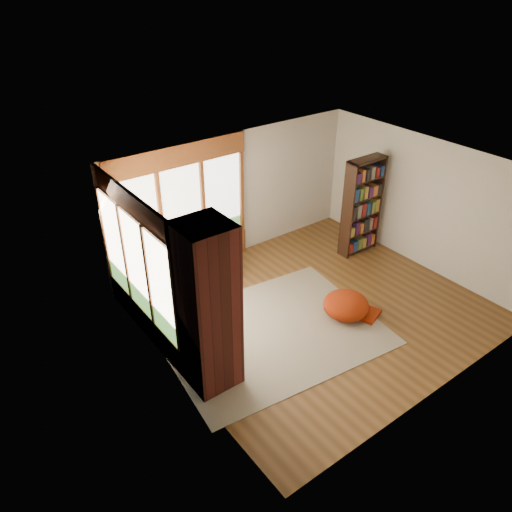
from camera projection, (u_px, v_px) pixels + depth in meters
floor at (315, 309)px, 8.93m from camera, size 5.50×5.50×0.00m
ceiling at (326, 172)px, 7.59m from camera, size 5.50×5.50×0.00m
wall_back at (235, 196)px, 9.98m from camera, size 5.50×0.04×2.60m
wall_front at (450, 322)px, 6.54m from camera, size 5.50×0.04×2.60m
wall_left at (173, 305)px, 6.85m from camera, size 0.04×5.00×2.60m
wall_right at (424, 204)px, 9.66m from camera, size 0.04×5.00×2.60m
windows_back at (183, 210)px, 9.32m from camera, size 2.82×0.10×1.90m
windows_left at (137, 264)px, 7.67m from camera, size 0.10×2.62×1.90m
roller_blind at (113, 221)px, 8.05m from camera, size 0.03×0.72×0.90m
brick_chimney at (208, 308)px, 6.79m from camera, size 0.70×0.70×2.60m
sectional_sofa at (171, 289)px, 8.94m from camera, size 2.20×2.20×0.80m
area_rug at (272, 332)px, 8.36m from camera, size 3.81×3.08×0.01m
bookshelf at (362, 206)px, 10.19m from camera, size 0.88×0.29×2.05m
pouf at (346, 305)px, 8.65m from camera, size 0.94×0.94×0.43m
dog_tan at (185, 265)px, 8.69m from camera, size 1.06×0.98×0.52m
dog_brindle at (172, 294)px, 8.03m from camera, size 0.62×0.84×0.42m
throw_pillows at (167, 261)px, 8.81m from camera, size 1.98×1.68×0.45m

